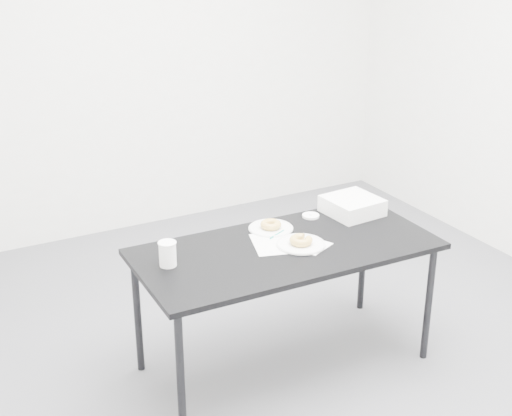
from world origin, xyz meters
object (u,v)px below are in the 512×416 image
scorecard (274,243)px  plate_far (271,228)px  plate_near (301,244)px  donut_near (301,240)px  coffee_cup (168,254)px  bakery_box (352,206)px  pen (277,234)px  donut_far (271,225)px  table (286,256)px

scorecard → plate_far: size_ratio=1.13×
plate_near → donut_near: donut_near is taller
scorecard → plate_near: size_ratio=1.07×
coffee_cup → donut_near: bearing=-9.2°
bakery_box → pen: bearing=-177.6°
scorecard → bakery_box: 0.59m
donut_far → bakery_box: size_ratio=0.40×
donut_near → bakery_box: (0.47, 0.22, 0.02)m
bakery_box → table: bearing=-164.2°
table → plate_near: size_ratio=6.16×
scorecard → coffee_cup: bearing=-165.8°
table → scorecard: scorecard is taller
plate_near → coffee_cup: coffee_cup is taller
plate_near → donut_near: (0.00, 0.00, 0.02)m
table → plate_near: (0.07, -0.03, 0.06)m
scorecard → plate_far: bearing=82.7°
plate_far → coffee_cup: 0.65m
pen → coffee_cup: coffee_cup is taller
plate_near → coffee_cup: bearing=170.8°
donut_near → donut_far: donut_near is taller
plate_far → bakery_box: (0.50, -0.03, 0.04)m
scorecard → coffee_cup: coffee_cup is taller
donut_near → plate_far: bearing=97.3°
pen → donut_far: donut_far is taller
donut_near → pen: bearing=105.7°
scorecard → donut_far: 0.18m
pen → plate_far: bearing=55.1°
donut_near → donut_far: bearing=97.3°
scorecard → pen: size_ratio=2.15×
coffee_cup → pen: bearing=4.9°
donut_near → coffee_cup: coffee_cup is taller
table → donut_near: (0.07, -0.03, 0.08)m
table → coffee_cup: 0.61m
coffee_cup → table: bearing=-7.9°
plate_near → bakery_box: bakery_box is taller
donut_near → bakery_box: bearing=25.4°
pen → plate_far: pen is taller
coffee_cup → plate_near: bearing=-9.2°
plate_far → table: bearing=-99.7°
table → pen: (0.03, 0.14, 0.06)m
table → coffee_cup: (-0.60, 0.08, 0.11)m
pen → bakery_box: size_ratio=0.45×
donut_near → plate_far: donut_near is taller
plate_far → coffee_cup: size_ratio=1.93×
coffee_cup → bakery_box: bearing=5.8°
plate_near → donut_far: bearing=97.3°
plate_far → bakery_box: bearing=-3.2°
donut_near → bakery_box: bakery_box is taller
scorecard → donut_near: donut_near is taller
table → plate_far: 0.23m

